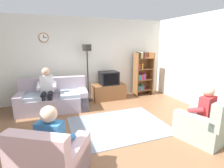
# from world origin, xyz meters

# --- Properties ---
(ground_plane) EXTENTS (12.00, 12.00, 0.00)m
(ground_plane) POSITION_xyz_m (0.00, 0.00, 0.00)
(ground_plane) COLOR brown
(back_wall_assembly) EXTENTS (6.20, 0.17, 2.70)m
(back_wall_assembly) POSITION_xyz_m (-0.00, 2.66, 1.35)
(back_wall_assembly) COLOR silver
(back_wall_assembly) RESTS_ON ground_plane
(right_wall) EXTENTS (0.12, 5.80, 2.70)m
(right_wall) POSITION_xyz_m (2.86, 0.00, 1.35)
(right_wall) COLOR silver
(right_wall) RESTS_ON ground_plane
(couch) EXTENTS (1.97, 1.05, 0.90)m
(couch) POSITION_xyz_m (-1.21, 1.87, 0.31)
(couch) COLOR #A899A8
(couch) RESTS_ON ground_plane
(tv_stand) EXTENTS (1.10, 0.56, 0.52)m
(tv_stand) POSITION_xyz_m (0.61, 2.25, 0.26)
(tv_stand) COLOR brown
(tv_stand) RESTS_ON ground_plane
(tv) EXTENTS (0.60, 0.49, 0.44)m
(tv) POSITION_xyz_m (0.61, 2.23, 0.74)
(tv) COLOR black
(tv) RESTS_ON tv_stand
(bookshelf) EXTENTS (0.68, 0.36, 1.59)m
(bookshelf) POSITION_xyz_m (1.93, 2.32, 0.81)
(bookshelf) COLOR brown
(bookshelf) RESTS_ON ground_plane
(floor_lamp) EXTENTS (0.28, 0.28, 1.85)m
(floor_lamp) POSITION_xyz_m (-0.08, 2.35, 1.45)
(floor_lamp) COLOR black
(floor_lamp) RESTS_ON ground_plane
(armchair_near_window) EXTENTS (1.14, 1.17, 0.90)m
(armchair_near_window) POSITION_xyz_m (-1.35, -0.96, 0.29)
(armchair_near_window) COLOR beige
(armchair_near_window) RESTS_ON ground_plane
(armchair_near_bookshelf) EXTENTS (1.02, 1.07, 0.90)m
(armchair_near_bookshelf) POSITION_xyz_m (1.54, -0.86, 0.29)
(armchair_near_bookshelf) COLOR gray
(armchair_near_bookshelf) RESTS_ON ground_plane
(area_rug) EXTENTS (2.20, 1.70, 0.01)m
(area_rug) POSITION_xyz_m (0.16, 0.28, 0.01)
(area_rug) COLOR slate
(area_rug) RESTS_ON ground_plane
(person_on_couch) EXTENTS (0.54, 0.56, 1.24)m
(person_on_couch) POSITION_xyz_m (-1.36, 1.76, 0.70)
(person_on_couch) COLOR silver
(person_on_couch) RESTS_ON ground_plane
(person_in_left_armchair) EXTENTS (0.61, 0.64, 1.12)m
(person_in_left_armchair) POSITION_xyz_m (-1.30, -0.88, 0.60)
(person_in_left_armchair) COLOR #3372B2
(person_in_left_armchair) RESTS_ON ground_plane
(person_in_right_armchair) EXTENTS (0.58, 0.60, 1.12)m
(person_in_right_armchair) POSITION_xyz_m (1.51, -0.77, 0.60)
(person_in_right_armchair) COLOR red
(person_in_right_armchair) RESTS_ON ground_plane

